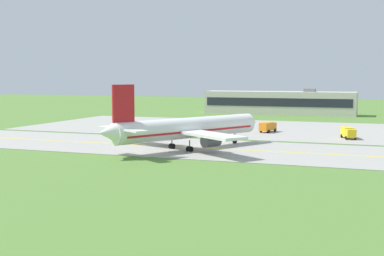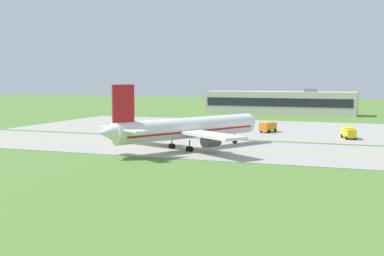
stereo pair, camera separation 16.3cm
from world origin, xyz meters
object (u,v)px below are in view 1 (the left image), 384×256
Objects in this scene: airplane_lead at (187,128)px; service_truck_catering at (268,127)px; service_truck_fuel at (195,123)px; service_truck_baggage at (348,132)px.

airplane_lead is 5.79× the size of service_truck_catering.
airplane_lead is 41.18m from service_truck_fuel.
service_truck_baggage is at bearing -19.79° from service_truck_catering.
service_truck_baggage is 41.82m from service_truck_fuel.
airplane_lead is 5.77× the size of service_truck_baggage.
airplane_lead is at bearing -72.46° from service_truck_fuel.
airplane_lead reaches higher than service_truck_fuel.
airplane_lead is 40.50m from service_truck_baggage.
service_truck_baggage is at bearing -14.12° from service_truck_fuel.
service_truck_baggage is at bearing 45.81° from airplane_lead.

